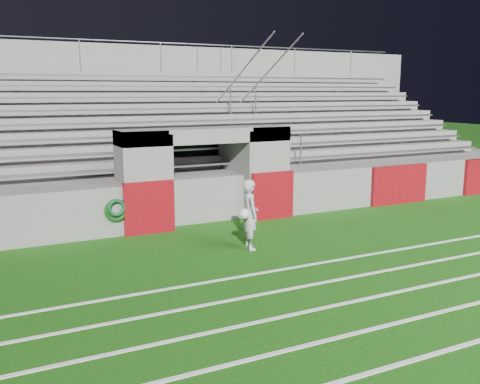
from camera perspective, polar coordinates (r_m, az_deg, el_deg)
ground at (r=11.94m, az=3.03°, el=-6.71°), size 90.00×90.00×0.00m
field_markings at (r=8.28m, az=21.04°, el=-15.52°), size 28.00×8.09×0.01m
stadium_structure at (r=18.85m, az=-9.00°, el=4.22°), size 26.00×8.48×5.42m
goalkeeper_with_ball at (r=12.17m, az=1.05°, el=-2.40°), size 0.66×0.75×1.61m
hose_coil at (r=13.48m, az=-13.06°, el=-1.85°), size 0.59×0.15×0.59m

